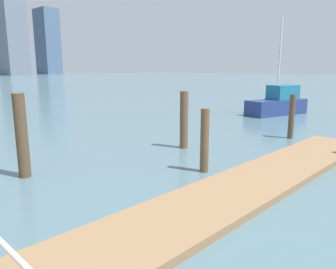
% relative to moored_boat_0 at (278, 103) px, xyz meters
% --- Properties ---
extents(floating_dock, '(14.12, 2.00, 0.18)m').
position_rel_moored_boat_0_xyz_m(floating_dock, '(-13.52, -5.94, -0.70)').
color(floating_dock, '#93704C').
rests_on(floating_dock, ground_plane).
extents(dock_piling_1, '(0.33, 0.33, 2.26)m').
position_rel_moored_boat_0_xyz_m(dock_piling_1, '(-11.67, -1.74, 0.35)').
color(dock_piling_1, brown).
rests_on(dock_piling_1, ground_plane).
extents(dock_piling_2, '(0.25, 0.25, 1.99)m').
position_rel_moored_boat_0_xyz_m(dock_piling_2, '(-6.91, -4.00, 0.21)').
color(dock_piling_2, brown).
rests_on(dock_piling_2, ground_plane).
extents(dock_piling_3, '(0.34, 0.34, 2.46)m').
position_rel_moored_boat_0_xyz_m(dock_piling_3, '(-17.58, -0.74, 0.44)').
color(dock_piling_3, brown).
rests_on(dock_piling_3, ground_plane).
extents(dock_piling_5, '(0.26, 0.26, 1.96)m').
position_rel_moored_boat_0_xyz_m(dock_piling_5, '(-13.51, -4.21, 0.20)').
color(dock_piling_5, brown).
rests_on(dock_piling_5, ground_plane).
extents(moored_boat_0, '(4.82, 2.60, 6.38)m').
position_rel_moored_boat_0_xyz_m(moored_boat_0, '(0.00, 0.00, 0.00)').
color(moored_boat_0, navy).
rests_on(moored_boat_0, ground_plane).
extents(skyline_tower_5, '(8.90, 14.15, 36.29)m').
position_rel_moored_boat_0_xyz_m(skyline_tower_5, '(34.20, 135.25, 17.36)').
color(skyline_tower_5, slate).
rests_on(skyline_tower_5, ground_plane).
extents(skyline_tower_6, '(8.16, 11.69, 30.49)m').
position_rel_moored_boat_0_xyz_m(skyline_tower_6, '(54.41, 144.95, 14.46)').
color(skyline_tower_6, slate).
rests_on(skyline_tower_6, ground_plane).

